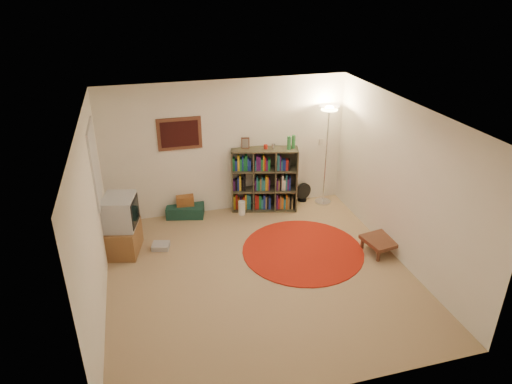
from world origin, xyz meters
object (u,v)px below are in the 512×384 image
bookshelf (263,180)px  suitcase (186,210)px  side_table (381,241)px  tv_stand (122,226)px  floor_lamp (328,124)px  floor_fan (303,192)px

bookshelf → suitcase: 1.57m
bookshelf → side_table: bearing=-39.6°
tv_stand → floor_lamp: bearing=25.1°
bookshelf → suitcase: (-1.49, 0.13, -0.49)m
floor_fan → tv_stand: size_ratio=0.38×
floor_fan → suitcase: size_ratio=0.49×
floor_lamp → side_table: floor_lamp is taller
floor_lamp → floor_fan: 1.50m
tv_stand → side_table: size_ratio=1.63×
bookshelf → floor_lamp: 1.60m
floor_lamp → tv_stand: bearing=-168.2°
bookshelf → tv_stand: size_ratio=1.49×
side_table → tv_stand: bearing=164.7°
floor_fan → side_table: 2.16m
floor_lamp → suitcase: bearing=175.9°
suitcase → side_table: (2.93, -2.10, 0.09)m
tv_stand → suitcase: 1.54m
floor_fan → suitcase: bearing=161.5°
bookshelf → floor_fan: size_ratio=3.90×
suitcase → floor_fan: bearing=13.1°
tv_stand → suitcase: (1.12, 0.99, -0.37)m
tv_stand → suitcase: tv_stand is taller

